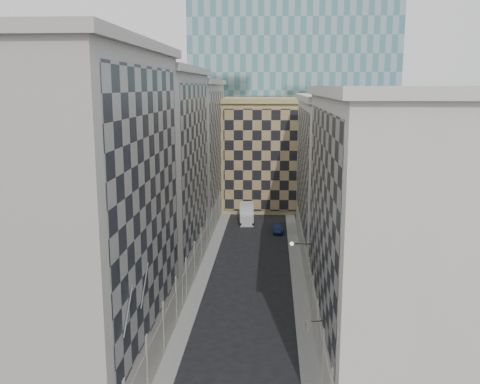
% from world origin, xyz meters
% --- Properties ---
extents(sidewalk_west, '(1.50, 100.00, 0.15)m').
position_xyz_m(sidewalk_west, '(-5.25, 30.00, 0.07)').
color(sidewalk_west, gray).
rests_on(sidewalk_west, ground).
extents(sidewalk_east, '(1.50, 100.00, 0.15)m').
position_xyz_m(sidewalk_east, '(5.25, 30.00, 0.07)').
color(sidewalk_east, gray).
rests_on(sidewalk_east, ground).
extents(bldg_left_a, '(10.80, 22.80, 23.70)m').
position_xyz_m(bldg_left_a, '(-10.88, 11.00, 11.82)').
color(bldg_left_a, '#A6A096').
rests_on(bldg_left_a, ground).
extents(bldg_left_b, '(10.80, 22.80, 22.70)m').
position_xyz_m(bldg_left_b, '(-10.88, 33.00, 11.32)').
color(bldg_left_b, gray).
rests_on(bldg_left_b, ground).
extents(bldg_left_c, '(10.80, 22.80, 21.70)m').
position_xyz_m(bldg_left_c, '(-10.88, 55.00, 10.83)').
color(bldg_left_c, '#A6A096').
rests_on(bldg_left_c, ground).
extents(bldg_right_a, '(10.80, 26.80, 20.70)m').
position_xyz_m(bldg_right_a, '(10.88, 15.00, 10.32)').
color(bldg_right_a, beige).
rests_on(bldg_right_a, ground).
extents(bldg_right_b, '(10.80, 28.80, 19.70)m').
position_xyz_m(bldg_right_b, '(10.89, 42.00, 9.85)').
color(bldg_right_b, beige).
rests_on(bldg_right_b, ground).
extents(tan_block, '(16.80, 14.80, 18.80)m').
position_xyz_m(tan_block, '(2.00, 67.90, 9.44)').
color(tan_block, tan).
rests_on(tan_block, ground).
extents(church_tower, '(7.20, 7.20, 51.50)m').
position_xyz_m(church_tower, '(0.00, 82.00, 26.95)').
color(church_tower, '#2D2723').
rests_on(church_tower, ground).
extents(flagpoles_left, '(0.10, 6.33, 2.33)m').
position_xyz_m(flagpoles_left, '(-5.90, 6.00, 8.00)').
color(flagpoles_left, gray).
rests_on(flagpoles_left, ground).
extents(bracket_lamp, '(1.98, 0.36, 0.36)m').
position_xyz_m(bracket_lamp, '(4.38, 24.00, 6.20)').
color(bracket_lamp, black).
rests_on(bracket_lamp, ground).
extents(box_truck, '(2.45, 5.33, 2.86)m').
position_xyz_m(box_truck, '(-1.62, 55.77, 1.24)').
color(box_truck, silver).
rests_on(box_truck, ground).
extents(dark_car, '(1.42, 3.91, 1.28)m').
position_xyz_m(dark_car, '(3.20, 50.27, 0.64)').
color(dark_car, '#101D3D').
rests_on(dark_car, ground).
extents(shop_sign, '(1.20, 0.72, 0.80)m').
position_xyz_m(shop_sign, '(4.96, 11.52, 3.83)').
color(shop_sign, black).
rests_on(shop_sign, ground).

